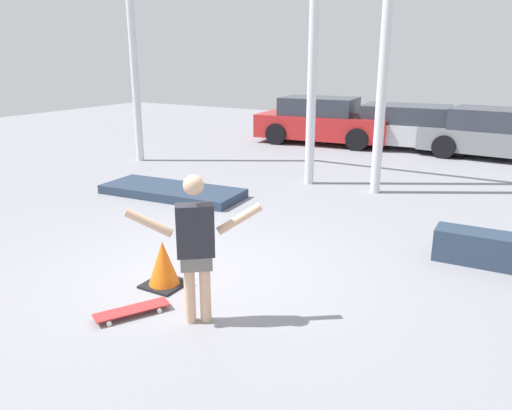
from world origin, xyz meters
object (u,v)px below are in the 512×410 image
at_px(manual_pad, 172,191).
at_px(parked_car_silver, 409,127).
at_px(skateboarder, 196,243).
at_px(parked_car_red, 322,121).
at_px(skateboard, 132,310).
at_px(parked_car_grey, 499,135).
at_px(traffic_cone, 163,264).

height_order(manual_pad, parked_car_silver, parked_car_silver).
bearing_deg(skateboarder, parked_car_red, 68.04).
distance_m(skateboard, manual_pad, 4.92).
bearing_deg(parked_car_grey, skateboarder, -95.82).
bearing_deg(manual_pad, skateboarder, -47.50).
distance_m(manual_pad, parked_car_grey, 9.32).
distance_m(skateboarder, manual_pad, 5.21).
bearing_deg(manual_pad, traffic_cone, -51.97).
bearing_deg(parked_car_silver, parked_car_red, -174.28).
height_order(skateboarder, parked_car_red, skateboarder).
xyz_separation_m(skateboarder, traffic_cone, (-0.89, 0.49, -0.62)).
distance_m(parked_car_red, traffic_cone, 10.96).
height_order(skateboard, parked_car_grey, parked_car_grey).
height_order(skateboard, manual_pad, manual_pad).
bearing_deg(traffic_cone, skateboard, -77.08).
bearing_deg(parked_car_grey, parked_car_silver, 177.72).
xyz_separation_m(skateboard, parked_car_silver, (0.07, 11.93, 0.58)).
relative_size(skateboard, parked_car_silver, 0.17).
xyz_separation_m(parked_car_red, parked_car_silver, (2.66, 0.49, -0.07)).
height_order(skateboard, parked_car_red, parked_car_red).
bearing_deg(parked_car_silver, traffic_cone, -96.02).
height_order(skateboarder, parked_car_silver, skateboarder).
distance_m(parked_car_grey, traffic_cone, 11.26).
bearing_deg(parked_car_grey, parked_car_red, -173.88).
bearing_deg(traffic_cone, parked_car_red, 102.71).
relative_size(skateboarder, skateboard, 1.99).
height_order(skateboarder, parked_car_grey, skateboarder).
xyz_separation_m(skateboard, traffic_cone, (-0.17, 0.76, 0.22)).
bearing_deg(manual_pad, skateboard, -55.83).
height_order(skateboarder, manual_pad, skateboarder).
bearing_deg(skateboarder, parked_car_silver, 54.74).
distance_m(parked_car_silver, parked_car_grey, 2.53).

